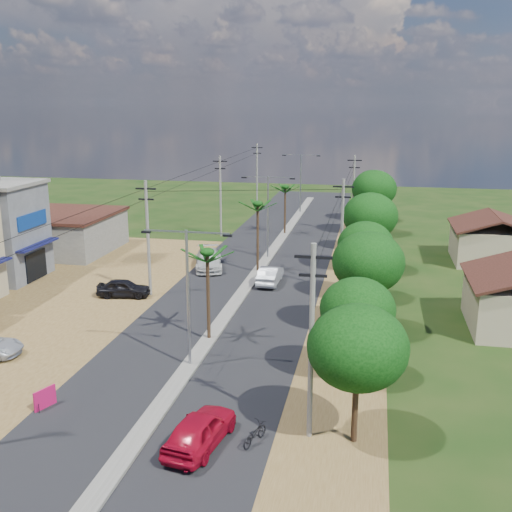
{
  "coord_description": "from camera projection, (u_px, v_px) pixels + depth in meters",
  "views": [
    {
      "loc": [
        9.89,
        -30.23,
        14.68
      ],
      "look_at": [
        0.99,
        14.31,
        3.0
      ],
      "focal_mm": 42.0,
      "sensor_mm": 36.0,
      "label": 1
    }
  ],
  "objects": [
    {
      "name": "ground",
      "position": [
        190.0,
        367.0,
        34.25
      ],
      "size": [
        160.0,
        160.0,
        0.0
      ],
      "primitive_type": "plane",
      "color": "black",
      "rests_on": "ground"
    },
    {
      "name": "road",
      "position": [
        246.0,
        289.0,
        48.49
      ],
      "size": [
        12.0,
        110.0,
        0.04
      ],
      "primitive_type": "cube",
      "color": "black",
      "rests_on": "ground"
    },
    {
      "name": "median",
      "position": [
        253.0,
        278.0,
        51.32
      ],
      "size": [
        1.0,
        90.0,
        0.18
      ],
      "primitive_type": "cube",
      "color": "#605E56",
      "rests_on": "ground"
    },
    {
      "name": "dirt_lot_west",
      "position": [
        30.0,
        305.0,
        44.69
      ],
      "size": [
        18.0,
        46.0,
        0.04
      ],
      "primitive_type": "cube",
      "color": "brown",
      "rests_on": "ground"
    },
    {
      "name": "dirt_shoulder_east",
      "position": [
        352.0,
        295.0,
        46.87
      ],
      "size": [
        5.0,
        90.0,
        0.03
      ],
      "primitive_type": "cube",
      "color": "brown",
      "rests_on": "ground"
    },
    {
      "name": "low_shed",
      "position": [
        62.0,
        232.0,
        60.54
      ],
      "size": [
        10.4,
        10.4,
        3.95
      ],
      "color": "#605E56",
      "rests_on": "ground"
    },
    {
      "name": "house_east_far",
      "position": [
        493.0,
        237.0,
        56.25
      ],
      "size": [
        7.6,
        7.5,
        4.6
      ],
      "color": "tan",
      "rests_on": "ground"
    },
    {
      "name": "tree_east_a",
      "position": [
        358.0,
        348.0,
        25.63
      ],
      "size": [
        4.4,
        4.4,
        6.37
      ],
      "color": "black",
      "rests_on": "ground"
    },
    {
      "name": "tree_east_b",
      "position": [
        358.0,
        310.0,
        31.46
      ],
      "size": [
        4.0,
        4.0,
        5.83
      ],
      "color": "black",
      "rests_on": "ground"
    },
    {
      "name": "tree_east_c",
      "position": [
        368.0,
        262.0,
        37.84
      ],
      "size": [
        4.6,
        4.6,
        6.83
      ],
      "color": "black",
      "rests_on": "ground"
    },
    {
      "name": "tree_east_d",
      "position": [
        366.0,
        245.0,
        44.68
      ],
      "size": [
        4.2,
        4.2,
        6.13
      ],
      "color": "black",
      "rests_on": "ground"
    },
    {
      "name": "tree_east_e",
      "position": [
        370.0,
        216.0,
        52.05
      ],
      "size": [
        4.8,
        4.8,
        7.14
      ],
      "color": "black",
      "rests_on": "ground"
    },
    {
      "name": "tree_east_f",
      "position": [
        367.0,
        213.0,
        60.02
      ],
      "size": [
        3.8,
        3.8,
        5.52
      ],
      "color": "black",
      "rests_on": "ground"
    },
    {
      "name": "tree_east_g",
      "position": [
        374.0,
        189.0,
        67.17
      ],
      "size": [
        5.0,
        5.0,
        7.38
      ],
      "color": "black",
      "rests_on": "ground"
    },
    {
      "name": "tree_east_h",
      "position": [
        372.0,
        185.0,
        74.97
      ],
      "size": [
        4.4,
        4.4,
        6.52
      ],
      "color": "black",
      "rests_on": "ground"
    },
    {
      "name": "palm_median_near",
      "position": [
        207.0,
        256.0,
        36.67
      ],
      "size": [
        2.0,
        2.0,
        6.15
      ],
      "color": "black",
      "rests_on": "ground"
    },
    {
      "name": "palm_median_mid",
      "position": [
        258.0,
        207.0,
        51.77
      ],
      "size": [
        2.0,
        2.0,
        6.55
      ],
      "color": "black",
      "rests_on": "ground"
    },
    {
      "name": "palm_median_far",
      "position": [
        285.0,
        189.0,
        67.12
      ],
      "size": [
        2.0,
        2.0,
        5.85
      ],
      "color": "black",
      "rests_on": "ground"
    },
    {
      "name": "streetlight_near",
      "position": [
        188.0,
        287.0,
        33.05
      ],
      "size": [
        5.1,
        0.18,
        8.0
      ],
      "color": "gray",
      "rests_on": "ground"
    },
    {
      "name": "streetlight_mid",
      "position": [
        268.0,
        210.0,
        56.8
      ],
      "size": [
        5.1,
        0.18,
        8.0
      ],
      "color": "gray",
      "rests_on": "ground"
    },
    {
      "name": "streetlight_far",
      "position": [
        301.0,
        178.0,
        80.54
      ],
      "size": [
        5.1,
        0.18,
        8.0
      ],
      "color": "gray",
      "rests_on": "ground"
    },
    {
      "name": "utility_pole_w_b",
      "position": [
        148.0,
        236.0,
        45.79
      ],
      "size": [
        1.6,
        0.24,
        9.0
      ],
      "color": "#605E56",
      "rests_on": "ground"
    },
    {
      "name": "utility_pole_w_c",
      "position": [
        220.0,
        194.0,
        66.68
      ],
      "size": [
        1.6,
        0.24,
        9.0
      ],
      "color": "#605E56",
      "rests_on": "ground"
    },
    {
      "name": "utility_pole_w_d",
      "position": [
        257.0,
        173.0,
        86.62
      ],
      "size": [
        1.6,
        0.24,
        9.0
      ],
      "color": "#605E56",
      "rests_on": "ground"
    },
    {
      "name": "utility_pole_e_a",
      "position": [
        311.0,
        338.0,
        25.94
      ],
      "size": [
        1.6,
        0.24,
        9.0
      ],
      "color": "#605E56",
      "rests_on": "ground"
    },
    {
      "name": "utility_pole_e_b",
      "position": [
        342.0,
        233.0,
        46.83
      ],
      "size": [
        1.6,
        0.24,
        9.0
      ],
      "color": "#605E56",
      "rests_on": "ground"
    },
    {
      "name": "utility_pole_e_c",
      "position": [
        353.0,
        193.0,
        67.73
      ],
      "size": [
        1.6,
        0.24,
        9.0
      ],
      "color": "#605E56",
      "rests_on": "ground"
    },
    {
      "name": "car_red_near",
      "position": [
        200.0,
        430.0,
        26.13
      ],
      "size": [
        2.61,
        4.88,
        1.58
      ],
      "primitive_type": "imported",
      "rotation": [
        0.0,
        0.0,
        2.97
      ],
      "color": "maroon",
      "rests_on": "ground"
    },
    {
      "name": "car_silver_mid",
      "position": [
        270.0,
        275.0,
        49.71
      ],
      "size": [
        1.62,
        4.52,
        1.48
      ],
      "primitive_type": "imported",
      "rotation": [
        0.0,
        0.0,
        3.13
      ],
      "color": "#ADB0B6",
      "rests_on": "ground"
    },
    {
      "name": "car_white_far",
      "position": [
        209.0,
        260.0,
        54.19
      ],
      "size": [
        3.83,
        6.12,
        1.65
      ],
      "primitive_type": "imported",
      "rotation": [
        0.0,
        0.0,
        0.29
      ],
      "color": "#A9AAA5",
      "rests_on": "ground"
    },
    {
      "name": "car_parked_dark",
      "position": [
        124.0,
        288.0,
        46.35
      ],
      "size": [
        4.29,
        2.25,
        1.39
      ],
      "primitive_type": "imported",
      "rotation": [
        0.0,
        0.0,
        1.72
      ],
      "color": "black",
      "rests_on": "ground"
    },
    {
      "name": "moto_rider_east",
      "position": [
        255.0,
        434.0,
        26.41
      ],
      "size": [
        1.21,
        1.86,
        0.92
      ],
      "primitive_type": "imported",
      "rotation": [
        0.0,
        0.0,
        2.77
      ],
      "color": "black",
      "rests_on": "ground"
    },
    {
      "name": "moto_rider_west_a",
      "position": [
        211.0,
        258.0,
        56.46
      ],
      "size": [
        1.17,
        1.9,
        0.94
      ],
      "primitive_type": "imported",
      "rotation": [
        0.0,
        0.0,
        0.33
      ],
      "color": "black",
      "rests_on": "ground"
    },
    {
      "name": "moto_rider_west_b",
      "position": [
        258.0,
        250.0,
        59.32
      ],
      "size": [
        0.61,
        1.58,
        0.93
      ],
      "primitive_type": "imported",
      "rotation": [
        0.0,
        0.0,
        0.12
      ],
      "color": "black",
      "rests_on": "ground"
    },
    {
      "name": "roadside_sign",
      "position": [
        45.0,
        399.0,
        29.47
      ],
      "size": [
        0.55,
        1.22,
        1.06
      ],
      "rotation": [
        0.0,
        0.0,
        -0.38
      ],
      "color": "#A30F46",
      "rests_on": "ground"
    }
  ]
}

